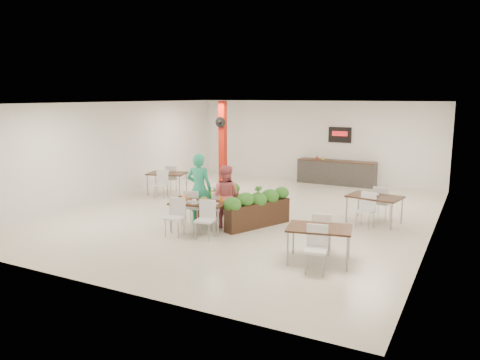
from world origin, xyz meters
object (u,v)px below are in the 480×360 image
object	(u,v)px
service_counter	(336,172)
planter_right	(258,208)
side_table_c	(319,233)
red_column	(223,142)
diner_man	(199,188)
diner_woman	(225,196)
main_table	(198,206)
planter_left	(217,198)
side_table_a	(167,176)
side_table_b	(375,200)

from	to	relation	value
service_counter	planter_right	distance (m)	6.81
planter_right	side_table_c	bearing A→B (deg)	-38.83
red_column	diner_man	bearing A→B (deg)	-66.80
service_counter	diner_man	bearing A→B (deg)	-103.59
diner_woman	side_table_c	bearing A→B (deg)	144.42
red_column	planter_right	distance (m)	6.38
diner_woman	main_table	bearing A→B (deg)	48.26
red_column	diner_woman	bearing A→B (deg)	-59.90
service_counter	planter_left	world-z (taller)	service_counter
planter_right	red_column	bearing A→B (deg)	127.94
side_table_a	planter_right	bearing A→B (deg)	-41.84
diner_woman	red_column	bearing A→B (deg)	-69.72
planter_left	side_table_a	world-z (taller)	side_table_a
planter_left	side_table_c	xyz separation A→B (m)	(3.84, -2.43, 0.15)
diner_man	diner_woman	xyz separation A→B (m)	(0.80, 0.00, -0.13)
planter_left	red_column	bearing A→B (deg)	117.65
diner_woman	side_table_c	xyz separation A→B (m)	(3.04, -1.47, -0.18)
planter_left	planter_right	xyz separation A→B (m)	(1.59, -0.62, 0.02)
planter_left	side_table_c	size ratio (longest dim) A/B	1.02
red_column	side_table_b	distance (m)	7.28
diner_woman	side_table_c	size ratio (longest dim) A/B	0.98
red_column	main_table	size ratio (longest dim) A/B	1.77
main_table	side_table_a	world-z (taller)	same
red_column	diner_woman	xyz separation A→B (m)	(3.07, -5.29, -0.83)
red_column	side_table_a	size ratio (longest dim) A/B	1.91
diner_woman	diner_man	bearing A→B (deg)	-9.82
service_counter	planter_right	size ratio (longest dim) A/B	1.54
diner_man	red_column	bearing A→B (deg)	-76.62
main_table	side_table_b	xyz separation A→B (m)	(3.82, 2.79, 0.01)
diner_man	side_table_c	size ratio (longest dim) A/B	1.14
side_table_a	side_table_b	size ratio (longest dim) A/B	1.00
planter_left	planter_right	bearing A→B (deg)	-21.25
side_table_b	planter_right	bearing A→B (deg)	-135.71
red_column	diner_man	size ratio (longest dim) A/B	1.69
service_counter	planter_right	world-z (taller)	service_counter
diner_man	planter_left	distance (m)	1.07
service_counter	diner_man	world-z (taller)	service_counter
main_table	side_table_c	size ratio (longest dim) A/B	1.08
red_column	diner_woman	distance (m)	6.17
side_table_a	side_table_b	distance (m)	7.25
side_table_a	side_table_c	size ratio (longest dim) A/B	1.00
main_table	side_table_a	bearing A→B (deg)	135.75
main_table	side_table_b	bearing A→B (deg)	36.11
main_table	side_table_c	xyz separation A→B (m)	(3.45, -0.81, -0.00)
side_table_b	main_table	bearing A→B (deg)	-133.87
side_table_b	side_table_c	world-z (taller)	same
red_column	planter_left	distance (m)	5.02
service_counter	planter_left	xyz separation A→B (m)	(-1.73, -6.20, -0.00)
side_table_a	side_table_c	bearing A→B (deg)	-46.18
planter_right	side_table_b	bearing A→B (deg)	34.28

